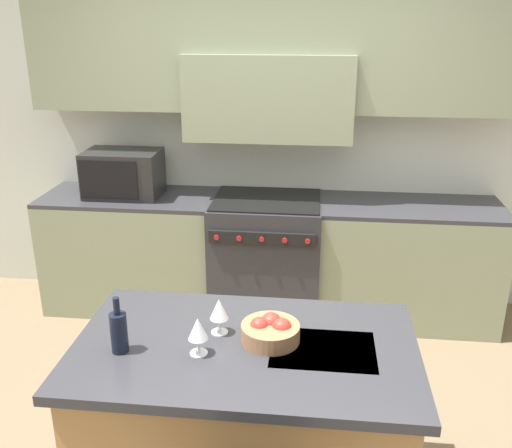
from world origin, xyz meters
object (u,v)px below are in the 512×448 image
at_px(wine_glass_far, 219,310).
at_px(wine_bottle, 119,331).
at_px(range_stove, 266,257).
at_px(microwave, 123,174).
at_px(fruit_bowl, 271,331).
at_px(wine_glass_near, 198,330).

bearing_deg(wine_glass_far, wine_bottle, -154.13).
height_order(range_stove, microwave, microwave).
relative_size(wine_bottle, fruit_bowl, 0.98).
xyz_separation_m(range_stove, microwave, (-1.08, 0.02, 0.62)).
bearing_deg(wine_bottle, microwave, 108.05).
relative_size(wine_glass_far, fruit_bowl, 0.66).
height_order(wine_bottle, fruit_bowl, wine_bottle).
height_order(microwave, wine_glass_far, microwave).
distance_m(range_stove, fruit_bowl, 1.91).
height_order(range_stove, wine_bottle, wine_bottle).
bearing_deg(range_stove, wine_bottle, -102.00).
bearing_deg(wine_glass_far, fruit_bowl, -7.99).
bearing_deg(wine_glass_near, wine_bottle, -177.23).
distance_m(range_stove, microwave, 1.25).
xyz_separation_m(range_stove, wine_bottle, (-0.43, -2.00, 0.52)).
relative_size(microwave, wine_glass_near, 3.33).
relative_size(range_stove, wine_bottle, 3.72).
bearing_deg(wine_bottle, wine_glass_far, 25.87).
xyz_separation_m(wine_glass_far, fruit_bowl, (0.23, -0.03, -0.07)).
height_order(wine_glass_near, wine_glass_far, same).
xyz_separation_m(wine_bottle, fruit_bowl, (0.62, 0.16, -0.05)).
relative_size(wine_glass_near, wine_glass_far, 1.00).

